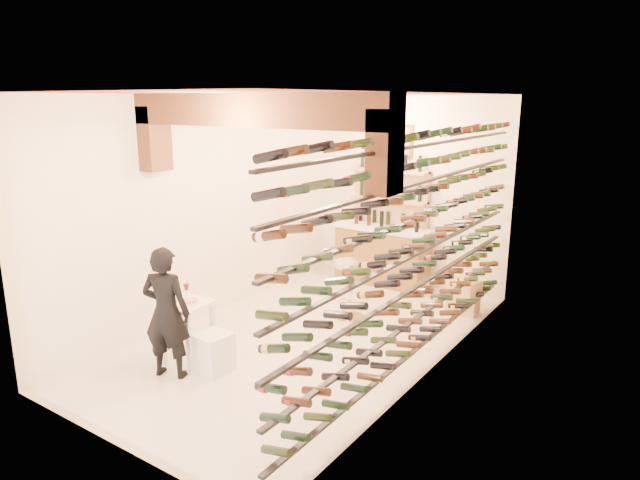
# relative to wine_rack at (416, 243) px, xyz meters

# --- Properties ---
(ground) EXTENTS (6.00, 6.00, 0.00)m
(ground) POSITION_rel_wine_rack_xyz_m (-1.53, 0.00, -1.55)
(ground) COLOR beige
(ground) RESTS_ON ground
(room_shell) EXTENTS (3.52, 6.02, 3.21)m
(room_shell) POSITION_rel_wine_rack_xyz_m (-1.53, -0.26, 0.70)
(room_shell) COLOR white
(room_shell) RESTS_ON ground
(wine_rack) EXTENTS (0.32, 5.70, 2.56)m
(wine_rack) POSITION_rel_wine_rack_xyz_m (0.00, 0.00, 0.00)
(wine_rack) COLOR black
(wine_rack) RESTS_ON ground
(back_counter) EXTENTS (1.70, 0.62, 1.29)m
(back_counter) POSITION_rel_wine_rack_xyz_m (-1.83, 2.65, -1.02)
(back_counter) COLOR olive
(back_counter) RESTS_ON ground
(back_shelving) EXTENTS (1.40, 0.31, 2.73)m
(back_shelving) POSITION_rel_wine_rack_xyz_m (-1.83, 2.89, -0.38)
(back_shelving) COLOR tan
(back_shelving) RESTS_ON ground
(tasting_table) EXTENTS (0.57, 0.57, 0.93)m
(tasting_table) POSITION_rel_wine_rack_xyz_m (-2.33, -1.38, -0.92)
(tasting_table) COLOR white
(tasting_table) RESTS_ON ground
(white_stool) EXTENTS (0.41, 0.41, 0.47)m
(white_stool) POSITION_rel_wine_rack_xyz_m (-1.89, -1.40, -1.31)
(white_stool) COLOR white
(white_stool) RESTS_ON ground
(person) EXTENTS (0.66, 0.55, 1.55)m
(person) POSITION_rel_wine_rack_xyz_m (-2.24, -1.77, -0.77)
(person) COLOR black
(person) RESTS_ON ground
(chrome_barstool) EXTENTS (0.45, 0.45, 0.88)m
(chrome_barstool) POSITION_rel_wine_rack_xyz_m (-1.43, 0.90, -1.04)
(chrome_barstool) COLOR silver
(chrome_barstool) RESTS_ON ground
(crate_lower) EXTENTS (0.45, 0.32, 0.26)m
(crate_lower) POSITION_rel_wine_rack_xyz_m (-0.13, 2.07, -1.42)
(crate_lower) COLOR tan
(crate_lower) RESTS_ON ground
(crate_upper) EXTENTS (0.51, 0.42, 0.26)m
(crate_upper) POSITION_rel_wine_rack_xyz_m (-0.13, 2.07, -1.16)
(crate_upper) COLOR tan
(crate_upper) RESTS_ON crate_lower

